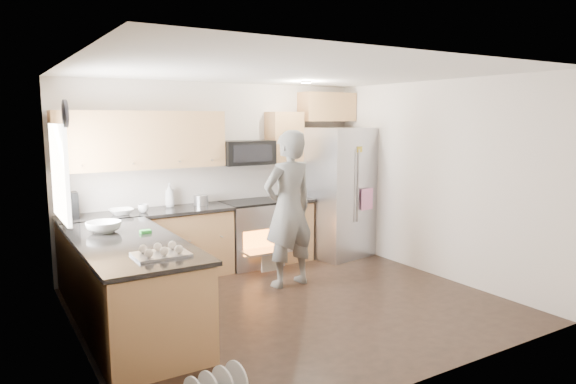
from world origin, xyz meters
TOP-DOWN VIEW (x-y plane):
  - ground at (0.00, 0.00)m, footprint 4.50×4.50m
  - room_shell at (-0.04, 0.02)m, footprint 4.54×4.04m
  - back_cabinet_run at (-0.59, 1.75)m, footprint 4.45×0.64m
  - peninsula at (-1.75, 0.25)m, footprint 0.96×2.36m
  - stove_range at (0.35, 1.69)m, footprint 0.76×0.97m
  - refrigerator at (1.77, 1.45)m, footprint 1.08×0.90m
  - person at (0.33, 0.62)m, footprint 0.76×0.53m

SIDE VIEW (x-z plane):
  - ground at x=0.00m, z-range 0.00..0.00m
  - peninsula at x=-1.75m, z-range -0.05..0.98m
  - stove_range at x=0.35m, z-range -0.22..1.57m
  - back_cabinet_run at x=-0.59m, z-range -0.29..2.21m
  - person at x=0.33m, z-range 0.00..1.96m
  - refrigerator at x=1.77m, z-range 0.00..1.97m
  - room_shell at x=-0.04m, z-range 0.36..2.98m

